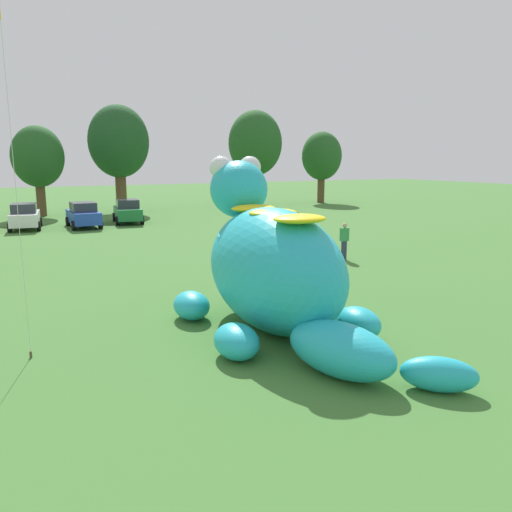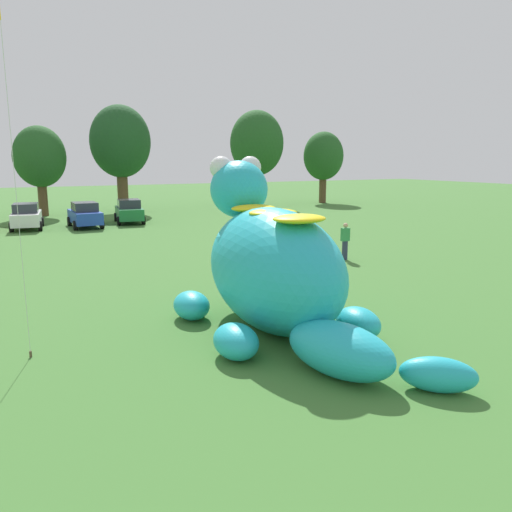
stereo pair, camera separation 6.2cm
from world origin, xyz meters
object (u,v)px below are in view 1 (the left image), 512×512
(giant_inflatable_creature, at_px, (274,267))
(car_white, at_px, (25,216))
(car_green, at_px, (128,211))
(spectator_mid_field, at_px, (344,241))
(car_blue, at_px, (83,215))

(giant_inflatable_creature, bearing_deg, car_white, 101.39)
(car_white, bearing_deg, giant_inflatable_creature, -78.61)
(giant_inflatable_creature, bearing_deg, car_green, 85.82)
(spectator_mid_field, bearing_deg, car_green, 107.29)
(giant_inflatable_creature, relative_size, car_blue, 2.21)
(car_green, xyz_separation_m, spectator_mid_field, (5.69, -18.30, -0.01))
(car_blue, bearing_deg, car_white, 167.18)
(car_blue, xyz_separation_m, car_green, (3.25, 1.09, 0.00))
(giant_inflatable_creature, xyz_separation_m, car_white, (-5.01, 24.84, -0.84))
(car_white, distance_m, car_green, 6.85)
(giant_inflatable_creature, height_order, spectator_mid_field, giant_inflatable_creature)
(giant_inflatable_creature, distance_m, car_blue, 24.08)
(car_blue, bearing_deg, car_green, 18.60)
(car_blue, relative_size, car_green, 0.97)
(car_green, bearing_deg, car_blue, -161.40)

